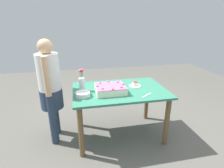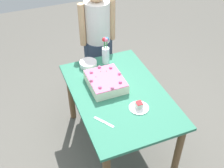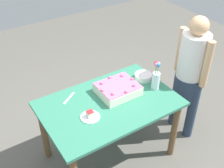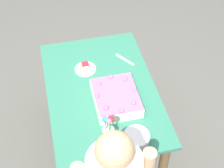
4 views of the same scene
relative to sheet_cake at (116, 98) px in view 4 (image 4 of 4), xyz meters
The scene contains 7 objects.
ground_plane 0.84m from the sheet_cake, 28.10° to the left, with size 8.00×8.00×0.00m, color #5D5952.
dining_table 0.25m from the sheet_cake, 28.10° to the left, with size 1.34×0.88×0.77m.
sheet_cake is the anchor object (origin of this frame).
serving_plate_with_slice 0.45m from the sheet_cake, 21.96° to the left, with size 0.18×0.18×0.07m.
cake_knife 0.50m from the sheet_cake, 22.68° to the right, with size 0.20×0.02×0.00m, color silver.
flower_vase 0.41m from the sheet_cake, 158.97° to the left, with size 0.08×0.08×0.32m.
fruit_bowl 0.38m from the sheet_cake, behind, with size 0.19×0.19×0.06m, color silver.
Camera 4 is at (-1.85, 0.34, 2.82)m, focal length 55.00 mm.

